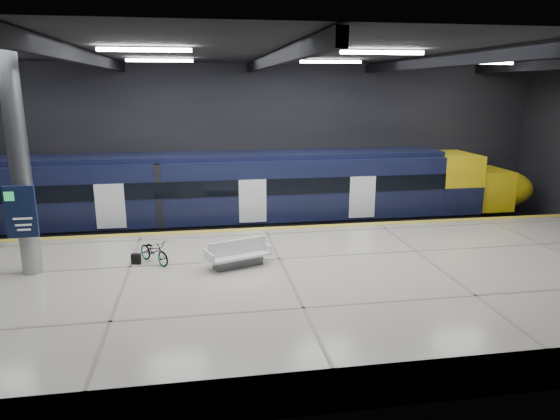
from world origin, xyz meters
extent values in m
plane|color=black|center=(0.00, 0.00, 0.00)|extent=(30.00, 30.00, 0.00)
cube|color=black|center=(0.00, 8.00, 4.00)|extent=(30.00, 0.10, 8.00)
cube|color=black|center=(0.00, -8.00, 4.00)|extent=(30.00, 0.10, 8.00)
cube|color=black|center=(0.00, 0.00, 8.00)|extent=(30.00, 16.00, 0.10)
cube|color=black|center=(-6.00, 0.00, 7.75)|extent=(0.25, 16.00, 0.40)
cube|color=black|center=(0.00, 0.00, 7.75)|extent=(0.25, 16.00, 0.40)
cube|color=black|center=(6.00, 0.00, 7.75)|extent=(0.25, 16.00, 0.40)
cube|color=white|center=(-4.00, -2.00, 7.88)|extent=(2.60, 0.18, 0.10)
cube|color=white|center=(3.00, -2.00, 7.88)|extent=(2.60, 0.18, 0.10)
cube|color=white|center=(-4.00, 4.00, 7.88)|extent=(2.60, 0.18, 0.10)
cube|color=white|center=(3.00, 4.00, 7.88)|extent=(2.60, 0.18, 0.10)
cube|color=white|center=(10.00, 4.00, 7.88)|extent=(2.60, 0.18, 0.10)
cube|color=beige|center=(0.00, -2.50, 0.55)|extent=(30.00, 11.00, 1.10)
cube|color=gold|center=(0.00, 2.75, 1.11)|extent=(30.00, 0.40, 0.01)
cube|color=gray|center=(0.00, 4.78, 0.08)|extent=(30.00, 0.08, 0.16)
cube|color=gray|center=(0.00, 6.22, 0.08)|extent=(30.00, 0.08, 0.16)
cube|color=black|center=(-3.36, 5.50, 0.55)|extent=(24.00, 2.58, 0.80)
cube|color=black|center=(-3.36, 5.50, 2.33)|extent=(24.00, 2.80, 2.75)
cube|color=black|center=(-3.36, 5.50, 3.82)|extent=(24.00, 2.30, 0.24)
cube|color=black|center=(-3.36, 4.09, 2.60)|extent=(24.00, 0.04, 0.70)
cube|color=white|center=(-0.36, 4.08, 2.00)|extent=(1.20, 0.05, 1.90)
cube|color=yellow|center=(9.64, 5.50, 2.33)|extent=(2.00, 2.80, 2.75)
ellipsoid|color=yellow|center=(12.24, 5.50, 1.85)|extent=(3.60, 2.52, 1.90)
cube|color=black|center=(9.94, 5.50, 2.50)|extent=(1.60, 2.38, 0.80)
cube|color=#595B60|center=(-1.47, -1.52, 1.25)|extent=(1.69, 1.01, 0.30)
cube|color=white|center=(-1.47, -1.52, 1.48)|extent=(2.19, 1.48, 0.08)
cube|color=white|center=(-1.47, -1.52, 1.77)|extent=(1.93, 0.75, 0.51)
cube|color=white|center=(-2.43, -1.86, 1.61)|extent=(0.34, 0.83, 0.30)
cube|color=white|center=(-0.52, -1.19, 1.61)|extent=(0.34, 0.83, 0.30)
imported|color=#99999E|center=(-4.22, -0.74, 1.51)|extent=(1.39, 1.57, 0.82)
cube|color=black|center=(-4.82, -0.74, 1.28)|extent=(0.32, 0.21, 0.35)
cylinder|color=#9EA0A5|center=(-8.00, -1.00, 4.55)|extent=(0.60, 0.60, 6.90)
cube|color=#101B3B|center=(-8.00, -1.42, 3.20)|extent=(0.90, 0.12, 1.60)
camera|label=1|loc=(-2.63, -17.10, 6.88)|focal=32.00mm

